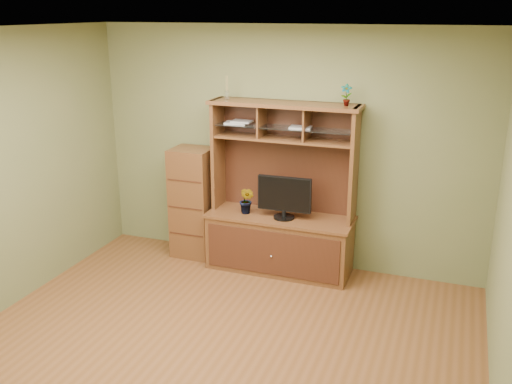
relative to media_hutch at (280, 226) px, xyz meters
The scene contains 8 objects.
room 1.92m from the media_hutch, 90.96° to the right, with size 4.54×4.04×2.74m.
media_hutch is the anchor object (origin of this frame).
monitor 0.39m from the media_hutch, 51.89° to the right, with size 0.60×0.23×0.47m.
orchid_plant 0.48m from the media_hutch, 167.38° to the right, with size 0.17×0.14×0.31m, color #2F581E.
top_plant 1.63m from the media_hutch, ahead, with size 0.12×0.08×0.22m, color #306122.
reed_diffuser 1.62m from the media_hutch, behind, with size 0.05×0.05×0.26m.
magazines 1.17m from the media_hutch, 165.39° to the left, with size 1.00×0.21×0.04m.
side_cabinet 1.11m from the media_hutch, behind, with size 0.47×0.43×1.31m.
Camera 1 is at (1.82, -3.99, 2.85)m, focal length 40.00 mm.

